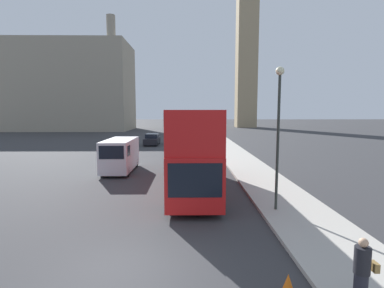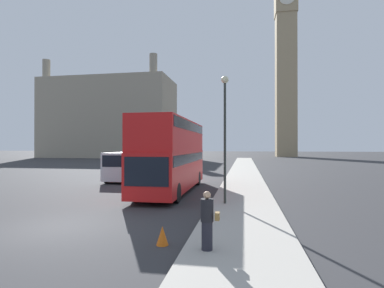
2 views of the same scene
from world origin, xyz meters
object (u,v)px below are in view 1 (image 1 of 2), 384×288
Objects in this scene: clock_tower at (247,21)px; street_lamp at (279,118)px; red_double_decker_bus at (193,146)px; pedestrian at (362,272)px; parked_sedan at (152,140)px; white_van at (120,155)px.

clock_tower reaches higher than street_lamp.
red_double_decker_bus is 11.20m from pedestrian.
white_van is at bearing -90.83° from parked_sedan.
white_van is 12.90m from street_lamp.
street_lamp reaches higher than white_van.
street_lamp is at bearing -72.16° from parked_sedan.
red_double_decker_bus reaches higher than parked_sedan.
white_van is at bearing 119.45° from pedestrian.
pedestrian is (3.53, -10.51, -1.55)m from red_double_decker_bus.
white_van is 3.26× the size of pedestrian.
street_lamp reaches higher than pedestrian.
clock_tower is 10.85× the size of white_van.
clock_tower reaches higher than parked_sedan.
white_van is at bearing -108.99° from clock_tower.
red_double_decker_bus is 2.24× the size of parked_sedan.
red_double_decker_bus is at bearing 131.95° from street_lamp.
pedestrian is 34.18m from parked_sedan.
clock_tower is 54.78m from parked_sedan.
red_double_decker_bus is 2.01× the size of white_van.
clock_tower is 35.33× the size of pedestrian.
clock_tower reaches higher than white_van.
pedestrian is at bearing -98.99° from clock_tower.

